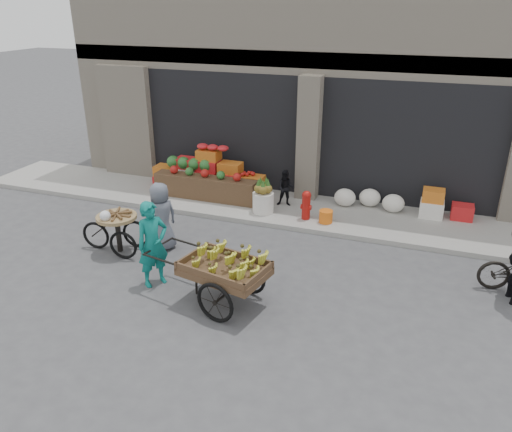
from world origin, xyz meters
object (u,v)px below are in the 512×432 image
(fire_hydrant, at_px, (306,204))
(tricycle_cart, at_px, (117,227))
(banana_cart, at_px, (222,266))
(orange_bucket, at_px, (326,216))
(pineapple_bin, at_px, (263,202))
(vendor_woman, at_px, (153,244))
(vendor_grey, at_px, (161,217))
(seated_person, at_px, (286,188))

(fire_hydrant, bearing_deg, tricycle_cart, -140.76)
(banana_cart, bearing_deg, fire_hydrant, 94.30)
(orange_bucket, distance_m, banana_cart, 3.97)
(pineapple_bin, relative_size, tricycle_cart, 0.36)
(fire_hydrant, relative_size, vendor_woman, 0.43)
(banana_cart, relative_size, tricycle_cart, 1.81)
(tricycle_cart, bearing_deg, vendor_grey, 22.43)
(banana_cart, bearing_deg, vendor_woman, -175.84)
(orange_bucket, bearing_deg, pineapple_bin, 176.42)
(vendor_woman, relative_size, tricycle_cart, 1.15)
(pineapple_bin, xyz_separation_m, fire_hydrant, (1.10, -0.05, 0.13))
(fire_hydrant, xyz_separation_m, orange_bucket, (0.50, -0.05, -0.23))
(tricycle_cart, bearing_deg, fire_hydrant, 34.19)
(vendor_grey, bearing_deg, orange_bucket, 154.87)
(seated_person, bearing_deg, fire_hydrant, -52.88)
(pineapple_bin, distance_m, vendor_grey, 2.82)
(vendor_woman, xyz_separation_m, vendor_grey, (-0.58, 1.32, -0.08))
(tricycle_cart, relative_size, vendor_grey, 0.96)
(seated_person, bearing_deg, tricycle_cart, -138.17)
(banana_cart, distance_m, vendor_woman, 1.48)
(banana_cart, height_order, tricycle_cart, banana_cart)
(vendor_woman, bearing_deg, banana_cart, -63.71)
(fire_hydrant, relative_size, orange_bucket, 2.22)
(banana_cart, bearing_deg, tricycle_cart, 171.03)
(orange_bucket, bearing_deg, vendor_grey, -143.27)
(fire_hydrant, distance_m, vendor_woman, 4.17)
(seated_person, bearing_deg, vendor_grey, -131.95)
(pineapple_bin, xyz_separation_m, banana_cart, (0.59, -3.90, 0.38))
(fire_hydrant, height_order, vendor_grey, vendor_grey)
(fire_hydrant, bearing_deg, orange_bucket, -5.71)
(tricycle_cart, bearing_deg, vendor_woman, -37.58)
(seated_person, bearing_deg, orange_bucket, -40.26)
(seated_person, relative_size, banana_cart, 0.36)
(pineapple_bin, height_order, banana_cart, banana_cart)
(pineapple_bin, distance_m, seated_person, 0.75)
(pineapple_bin, distance_m, orange_bucket, 1.61)
(orange_bucket, xyz_separation_m, vendor_grey, (-3.06, -2.28, 0.48))
(banana_cart, bearing_deg, orange_bucket, 86.98)
(pineapple_bin, height_order, seated_person, seated_person)
(vendor_woman, distance_m, tricycle_cart, 1.68)
(seated_person, height_order, vendor_woman, vendor_woman)
(vendor_grey, bearing_deg, pineapple_bin, 176.63)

